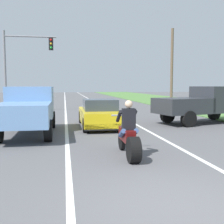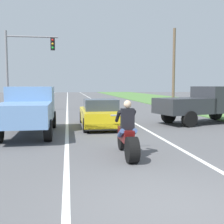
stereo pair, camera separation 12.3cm
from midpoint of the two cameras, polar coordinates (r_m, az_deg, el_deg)
name	(u,v)px [view 2 (the right image)]	position (r m, az deg, el deg)	size (l,w,h in m)	color
ground_plane	(175,207)	(5.10, 13.29, -18.21)	(160.00, 160.00, 0.00)	#565659
lane_stripe_left_solid	(24,110)	(24.66, -17.29, 0.44)	(0.14, 120.00, 0.01)	white
lane_stripe_right_solid	(109,109)	(24.67, -0.50, 0.68)	(0.14, 120.00, 0.01)	white
lane_stripe_centre_dashed	(67,109)	(24.40, -8.90, 0.56)	(0.14, 120.00, 0.01)	white
grass_verge_right	(216,107)	(28.00, 20.45, 0.95)	(10.00, 120.00, 0.06)	#517F3D
motorcycle_with_rider	(127,137)	(7.99, 3.58, -4.98)	(0.70, 2.21, 1.62)	black
sports_car_yellow	(100,114)	(13.80, -2.13, -0.44)	(1.84, 4.30, 1.37)	yellow
pickup_truck_left_lane_light_blue	(29,108)	(12.11, -16.20, 0.80)	(2.02, 4.80, 1.98)	#6B93C6
pickup_truck_right_shoulder_dark_grey	(203,103)	(15.91, 18.22, 1.80)	(5.14, 3.14, 1.98)	#2D3035
traffic_light_mast_near	(23,59)	(22.06, -17.50, 10.12)	(3.82, 0.34, 6.00)	gray
utility_pole_roadside	(174,69)	(25.86, 12.51, 8.56)	(0.24, 0.24, 7.03)	brown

